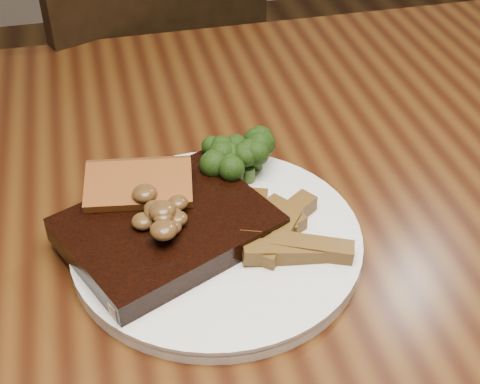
% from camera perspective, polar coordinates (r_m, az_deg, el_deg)
% --- Properties ---
extents(dining_table, '(1.60, 0.90, 0.75)m').
position_cam_1_polar(dining_table, '(0.76, -0.76, -7.43)').
color(dining_table, '#47270E').
rests_on(dining_table, ground).
extents(chair_far, '(0.52, 0.52, 0.84)m').
position_cam_1_polar(chair_far, '(1.36, -7.96, 4.88)').
color(chair_far, black).
rests_on(chair_far, ground).
extents(plate, '(0.32, 0.32, 0.01)m').
position_cam_1_polar(plate, '(0.66, -1.99, -4.31)').
color(plate, white).
rests_on(plate, dining_table).
extents(steak, '(0.23, 0.21, 0.03)m').
position_cam_1_polar(steak, '(0.65, -6.19, -3.16)').
color(steak, black).
rests_on(steak, plate).
extents(steak_bone, '(0.13, 0.07, 0.02)m').
position_cam_1_polar(steak_bone, '(0.60, -5.23, -7.52)').
color(steak_bone, '#C3B697').
rests_on(steak_bone, plate).
extents(mushroom_pile, '(0.07, 0.07, 0.03)m').
position_cam_1_polar(mushroom_pile, '(0.63, -6.32, -1.49)').
color(mushroom_pile, '#523A1A').
rests_on(mushroom_pile, steak).
extents(garlic_bread, '(0.11, 0.07, 0.02)m').
position_cam_1_polar(garlic_bread, '(0.68, -8.44, -1.05)').
color(garlic_bread, brown).
rests_on(garlic_bread, plate).
extents(potato_wedges, '(0.10, 0.10, 0.02)m').
position_cam_1_polar(potato_wedges, '(0.65, 3.13, -2.97)').
color(potato_wedges, brown).
rests_on(potato_wedges, plate).
extents(broccoli_cluster, '(0.08, 0.08, 0.04)m').
position_cam_1_polar(broccoli_cluster, '(0.71, 0.54, 2.40)').
color(broccoli_cluster, '#1D370C').
rests_on(broccoli_cluster, plate).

